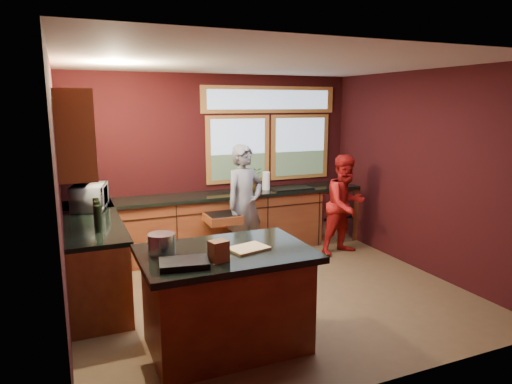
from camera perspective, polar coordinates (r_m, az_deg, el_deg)
floor at (r=5.66m, az=1.82°, el=-12.51°), size 4.50×4.50×0.00m
room_shell at (r=5.30m, az=-5.45°, el=5.97°), size 4.52×4.02×2.71m
back_counter at (r=7.07m, az=-2.49°, el=-3.71°), size 4.50×0.64×0.93m
left_counter at (r=5.84m, az=-19.68°, el=-7.52°), size 0.64×2.30×0.93m
island at (r=4.35m, az=-3.72°, el=-13.14°), size 1.55×1.05×0.95m
person_grey at (r=6.46m, az=-1.43°, el=-1.58°), size 0.71×0.58×1.70m
person_red at (r=7.01m, az=11.09°, el=-1.57°), size 0.83×0.69×1.52m
microwave at (r=6.17m, az=-20.08°, el=-0.59°), size 0.51×0.65×0.32m
potted_plant at (r=7.08m, az=-0.61°, el=1.66°), size 0.32×0.28×0.36m
paper_towel at (r=7.13m, az=1.26°, el=1.40°), size 0.12×0.12×0.28m
cutting_board at (r=4.21m, az=-0.98°, el=-7.05°), size 0.40×0.33×0.02m
stock_pot at (r=4.16m, az=-11.71°, el=-6.33°), size 0.24×0.24×0.18m
paper_bag at (r=3.89m, az=-4.69°, el=-7.37°), size 0.17×0.15×0.18m
black_tray at (r=3.83m, az=-8.98°, el=-8.78°), size 0.44×0.34×0.05m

